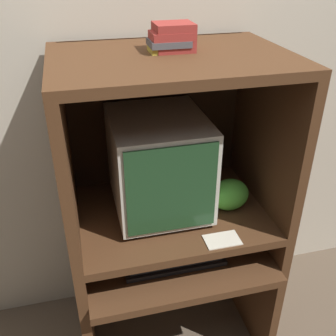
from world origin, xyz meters
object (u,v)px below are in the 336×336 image
Objects in this scene: book_stack at (169,41)px; storage_box at (174,37)px; keyboard at (174,259)px; crt_monitor at (159,163)px; mouse at (234,250)px; snack_bag at (229,195)px.

book_stack is 1.11× the size of storage_box.
keyboard is 3.07× the size of storage_box.
crt_monitor is 0.42m from keyboard.
crt_monitor is at bearing 146.24° from mouse.
mouse is 0.49× the size of book_stack.
storage_box is (-0.23, 0.10, 0.65)m from snack_bag.
book_stack is at bearing 81.99° from keyboard.
keyboard is 0.90m from storage_box.
keyboard is at bearing 177.96° from mouse.
mouse is 0.24m from snack_bag.
book_stack is (-0.25, 0.09, 0.64)m from snack_bag.
crt_monitor is 5.95× the size of mouse.
crt_monitor is 3.22× the size of storage_box.
crt_monitor is at bearing 162.85° from snack_bag.
mouse is at bearing -33.76° from crt_monitor.
crt_monitor is 0.51m from mouse.
snack_bag is at bearing 88.53° from mouse.
mouse is at bearing -91.47° from snack_bag.
storage_box is at bearing 137.92° from mouse.
crt_monitor is 0.51m from storage_box.
storage_box is (0.06, 0.01, 0.50)m from crt_monitor.
storage_box is (-0.22, 0.20, 0.87)m from mouse.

